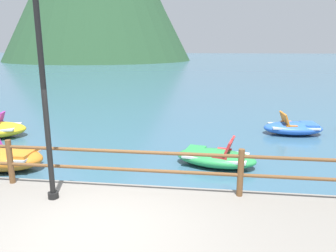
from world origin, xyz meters
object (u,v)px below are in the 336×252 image
(lamp_post, at_px, (42,65))
(pedal_boat_2, at_px, (293,128))
(pedal_boat_4, at_px, (4,158))
(pedal_boat_3, at_px, (215,157))

(lamp_post, distance_m, pedal_boat_2, 9.62)
(pedal_boat_2, xyz_separation_m, pedal_boat_4, (-8.58, -4.74, 0.06))
(pedal_boat_2, distance_m, pedal_boat_3, 4.74)
(pedal_boat_2, bearing_deg, pedal_boat_3, -128.22)
(lamp_post, bearing_deg, pedal_boat_3, 46.18)
(pedal_boat_4, bearing_deg, pedal_boat_2, 28.94)
(pedal_boat_3, bearing_deg, pedal_boat_2, 51.78)
(pedal_boat_2, xyz_separation_m, pedal_boat_3, (-2.93, -3.72, -0.01))
(pedal_boat_2, height_order, pedal_boat_4, pedal_boat_4)
(pedal_boat_3, relative_size, pedal_boat_4, 1.10)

